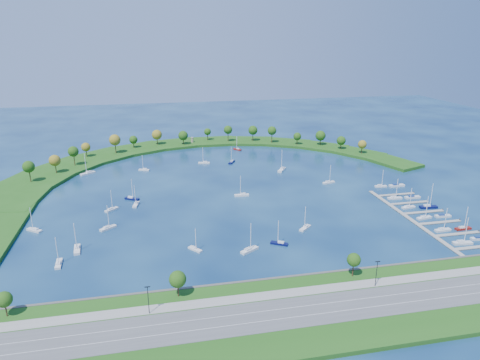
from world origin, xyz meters
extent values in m
plane|color=#071D44|center=(0.00, 0.00, 0.00)|extent=(700.00, 700.00, 0.00)
cube|color=#1F5115|center=(0.00, -124.00, 0.80)|extent=(420.00, 42.00, 1.60)
cube|color=#474442|center=(0.00, -102.50, 0.90)|extent=(420.00, 1.20, 1.80)
cube|color=#515154|center=(0.00, -124.00, 1.66)|extent=(420.00, 16.00, 0.12)
cube|color=gray|center=(0.00, -113.00, 1.66)|extent=(420.00, 5.00, 0.12)
cube|color=silver|center=(0.00, -126.50, 1.73)|extent=(420.00, 0.15, 0.02)
cube|color=silver|center=(0.00, -121.50, 1.73)|extent=(420.00, 0.15, 0.02)
cylinder|color=#382314|center=(-95.00, -107.00, 4.05)|extent=(0.56, 0.56, 4.90)
sphere|color=#164310|center=(-95.00, -107.00, 7.54)|extent=(5.20, 5.20, 5.20)
cylinder|color=#382314|center=(-40.00, -107.00, 4.22)|extent=(0.56, 0.56, 5.25)
sphere|color=#164310|center=(-40.00, -107.00, 8.05)|extent=(6.00, 6.00, 6.00)
cylinder|color=#382314|center=(25.00, -107.00, 4.40)|extent=(0.56, 0.56, 5.60)
sphere|color=#164310|center=(25.00, -107.00, 8.24)|extent=(5.20, 5.20, 5.20)
cylinder|color=black|center=(-50.00, -115.00, 6.60)|extent=(0.24, 0.24, 10.00)
cylinder|color=black|center=(30.00, -115.00, 6.60)|extent=(0.24, 0.24, 10.00)
cube|color=#1F5115|center=(-126.75, 7.81, 1.00)|extent=(43.73, 48.72, 2.00)
cube|color=#1F5115|center=(-118.83, 37.57, 1.00)|extent=(50.23, 54.30, 2.00)
cube|color=#1F5115|center=(-104.03, 64.58, 1.00)|extent=(54.07, 56.09, 2.00)
cube|color=#1F5115|center=(-83.21, 87.27, 1.00)|extent=(55.20, 54.07, 2.00)
cube|color=#1F5115|center=(-57.57, 104.32, 1.00)|extent=(53.65, 48.47, 2.00)
cube|color=#1F5115|center=(-28.60, 114.76, 1.00)|extent=(49.62, 39.75, 2.00)
cube|color=#1F5115|center=(2.03, 117.98, 1.00)|extent=(44.32, 29.96, 2.00)
cube|color=#1F5115|center=(32.54, 113.79, 1.00)|extent=(49.49, 38.05, 2.00)
cube|color=#1F5115|center=(61.17, 102.44, 1.00)|extent=(51.13, 44.12, 2.00)
cube|color=#1F5115|center=(86.25, 84.58, 1.00)|extent=(49.19, 47.96, 2.00)
cube|color=#1F5115|center=(106.34, 61.24, 1.00)|extent=(43.90, 49.49, 2.00)
cube|color=#1F5115|center=(120.28, 33.78, 1.00)|extent=(35.67, 48.74, 2.00)
cylinder|color=#382314|center=(-119.65, 33.13, 6.13)|extent=(0.56, 0.56, 8.26)
sphere|color=#164310|center=(-119.65, 33.13, 11.71)|extent=(7.23, 7.23, 7.23)
cylinder|color=#382314|center=(-107.83, 49.16, 5.47)|extent=(0.56, 0.56, 6.94)
sphere|color=brown|center=(-107.83, 49.16, 10.41)|extent=(7.34, 7.34, 7.34)
cylinder|color=#382314|center=(-98.57, 64.56, 6.22)|extent=(0.56, 0.56, 8.43)
sphere|color=#164310|center=(-98.57, 64.56, 11.86)|extent=(7.14, 7.14, 7.14)
cylinder|color=#382314|center=(-93.27, 85.89, 4.98)|extent=(0.56, 0.56, 5.96)
sphere|color=brown|center=(-93.27, 85.89, 9.27)|extent=(6.57, 6.57, 6.57)
cylinder|color=#382314|center=(-72.91, 91.82, 6.29)|extent=(0.56, 0.56, 8.58)
sphere|color=brown|center=(-72.91, 91.82, 12.26)|extent=(8.39, 8.39, 8.39)
cylinder|color=#382314|center=(-59.97, 106.01, 4.59)|extent=(0.56, 0.56, 5.19)
sphere|color=#164310|center=(-59.97, 106.01, 8.47)|extent=(6.43, 6.43, 6.43)
cylinder|color=#382314|center=(-41.45, 112.84, 5.25)|extent=(0.56, 0.56, 6.49)
sphere|color=brown|center=(-41.45, 112.84, 10.12)|extent=(8.14, 8.14, 8.14)
cylinder|color=#382314|center=(-20.64, 109.04, 4.87)|extent=(0.56, 0.56, 5.75)
sphere|color=#164310|center=(-20.64, 109.04, 9.31)|extent=(7.81, 7.81, 7.81)
cylinder|color=#382314|center=(0.74, 119.76, 5.03)|extent=(0.56, 0.56, 6.07)
sphere|color=#164310|center=(0.74, 119.76, 9.24)|extent=(5.85, 5.85, 5.85)
cylinder|color=#382314|center=(16.86, 111.53, 6.27)|extent=(0.56, 0.56, 8.53)
sphere|color=#164310|center=(16.86, 111.53, 11.95)|extent=(7.07, 7.07, 7.07)
cylinder|color=#382314|center=(37.56, 109.20, 5.80)|extent=(0.56, 0.56, 7.60)
sphere|color=#164310|center=(37.56, 109.20, 11.14)|extent=(7.71, 7.71, 7.71)
cylinder|color=#382314|center=(51.43, 99.70, 6.39)|extent=(0.56, 0.56, 8.79)
sphere|color=#164310|center=(51.43, 99.70, 12.23)|extent=(7.21, 7.21, 7.21)
cylinder|color=#382314|center=(70.07, 90.06, 4.69)|extent=(0.56, 0.56, 5.38)
sphere|color=#164310|center=(70.07, 90.06, 8.66)|extent=(6.39, 6.39, 6.39)
cylinder|color=#382314|center=(87.77, 84.45, 5.05)|extent=(0.56, 0.56, 6.09)
sphere|color=#164310|center=(87.77, 84.45, 9.72)|extent=(8.16, 8.16, 8.16)
cylinder|color=#382314|center=(98.76, 68.99, 4.68)|extent=(0.56, 0.56, 5.36)
sphere|color=#164310|center=(98.76, 68.99, 8.76)|extent=(7.01, 7.01, 7.01)
cylinder|color=#382314|center=(108.89, 53.80, 4.82)|extent=(0.56, 0.56, 5.65)
sphere|color=brown|center=(108.89, 53.80, 8.94)|extent=(6.46, 6.46, 6.46)
cylinder|color=gray|center=(-12.88, 114.86, 3.95)|extent=(2.20, 2.20, 3.90)
cylinder|color=gray|center=(-12.88, 114.86, 6.05)|extent=(2.60, 2.60, 0.30)
cube|color=gray|center=(78.00, -61.00, 0.35)|extent=(2.20, 82.00, 0.40)
cube|color=gray|center=(90.10, -94.00, 0.35)|extent=(22.00, 2.00, 0.40)
cube|color=gray|center=(90.10, -80.80, 0.35)|extent=(22.00, 2.00, 0.40)
cylinder|color=#382314|center=(101.00, -80.80, 0.60)|extent=(0.36, 0.36, 1.60)
cube|color=gray|center=(90.10, -67.60, 0.35)|extent=(22.00, 2.00, 0.40)
cylinder|color=#382314|center=(101.00, -67.60, 0.60)|extent=(0.36, 0.36, 1.60)
cube|color=gray|center=(90.10, -54.40, 0.35)|extent=(22.00, 2.00, 0.40)
cylinder|color=#382314|center=(101.00, -54.40, 0.60)|extent=(0.36, 0.36, 1.60)
cube|color=gray|center=(90.10, -41.20, 0.35)|extent=(22.00, 2.00, 0.40)
cylinder|color=#382314|center=(101.00, -41.20, 0.60)|extent=(0.36, 0.36, 1.60)
cube|color=gray|center=(90.10, -28.00, 0.35)|extent=(22.00, 2.00, 0.40)
cylinder|color=#382314|center=(101.00, -28.00, 0.60)|extent=(0.36, 0.36, 1.60)
cube|color=silver|center=(2.55, -11.51, 0.50)|extent=(8.37, 2.55, 1.00)
cube|color=silver|center=(3.38, -11.53, 1.35)|extent=(2.95, 1.71, 0.70)
cylinder|color=silver|center=(1.88, -11.49, 6.61)|extent=(0.32, 0.32, 11.22)
cube|color=silver|center=(60.00, -0.65, 0.48)|extent=(8.31, 4.21, 0.96)
cube|color=silver|center=(59.23, -0.86, 1.30)|extent=(3.11, 2.23, 0.67)
cylinder|color=silver|center=(60.62, -0.49, 6.37)|extent=(0.32, 0.32, 10.81)
cube|color=silver|center=(-79.89, -61.62, 0.53)|extent=(3.46, 9.13, 1.07)
cube|color=silver|center=(-79.98, -60.74, 1.44)|extent=(2.08, 3.29, 0.75)
cylinder|color=silver|center=(-79.81, -62.33, 7.08)|extent=(0.32, 0.32, 12.02)
cube|color=#0A0E3F|center=(-58.61, -4.70, 0.50)|extent=(8.29, 6.41, 1.00)
cube|color=silver|center=(-59.32, -4.26, 1.35)|extent=(3.34, 2.93, 0.70)
cylinder|color=silver|center=(-58.05, -5.05, 6.62)|extent=(0.32, 0.32, 11.25)
cube|color=silver|center=(-68.66, -41.85, 0.49)|extent=(7.85, 6.78, 0.98)
cube|color=silver|center=(-69.30, -42.35, 1.32)|extent=(3.24, 3.01, 0.68)
cylinder|color=silver|center=(-68.14, -41.46, 6.48)|extent=(0.32, 0.32, 11.01)
cube|color=silver|center=(-68.65, -18.55, 0.46)|extent=(7.06, 6.79, 0.92)
cube|color=silver|center=(-69.21, -19.07, 1.24)|extent=(2.98, 2.93, 0.64)
cylinder|color=silver|center=(-68.21, -18.13, 6.09)|extent=(0.32, 0.32, 10.34)
cube|color=silver|center=(-7.85, -77.13, 0.52)|extent=(8.73, 6.68, 1.05)
cube|color=silver|center=(-8.59, -77.59, 1.42)|extent=(3.51, 3.07, 0.73)
cylinder|color=silver|center=(-7.26, -76.76, 6.95)|extent=(0.32, 0.32, 11.81)
cube|color=silver|center=(-88.45, 48.42, 0.59)|extent=(9.57, 7.86, 1.17)
cube|color=silver|center=(-87.65, 48.98, 1.58)|extent=(3.90, 3.54, 0.82)
cylinder|color=silver|center=(-89.09, 47.97, 7.77)|extent=(0.32, 0.32, 13.20)
cube|color=#0A0E3F|center=(9.29, 55.17, 0.49)|extent=(6.10, 8.21, 0.98)
cube|color=silver|center=(9.71, 55.88, 1.32)|extent=(2.83, 3.28, 0.69)
cylinder|color=silver|center=(8.96, 54.61, 6.50)|extent=(0.32, 0.32, 11.03)
cube|color=silver|center=(-10.32, 57.49, 0.49)|extent=(8.46, 3.79, 0.98)
cube|color=silver|center=(-9.52, 57.33, 1.32)|extent=(3.11, 2.11, 0.69)
cylinder|color=silver|center=(-10.96, 57.61, 6.50)|extent=(0.32, 0.32, 11.04)
cube|color=silver|center=(-56.24, -13.91, 0.48)|extent=(3.78, 8.28, 0.96)
cube|color=silver|center=(-56.08, -13.13, 1.30)|extent=(2.09, 3.06, 0.67)
cylinder|color=silver|center=(-56.37, -14.54, 6.36)|extent=(0.32, 0.32, 10.80)
cube|color=#0A0E3F|center=(6.39, -73.59, 0.46)|extent=(7.73, 5.71, 0.92)
cube|color=silver|center=(7.05, -73.97, 1.25)|extent=(3.08, 2.65, 0.65)
cylinder|color=silver|center=(5.86, -73.28, 6.11)|extent=(0.32, 0.32, 10.38)
cube|color=silver|center=(39.05, 30.11, 0.60)|extent=(8.03, 9.90, 1.21)
cube|color=silver|center=(39.62, 30.94, 1.63)|extent=(3.62, 4.02, 0.85)
cylinder|color=silver|center=(38.59, 29.44, 8.01)|extent=(0.32, 0.32, 13.60)
cube|color=silver|center=(-102.42, -37.33, 0.48)|extent=(7.81, 6.64, 0.97)
cube|color=silver|center=(-101.77, -37.82, 1.31)|extent=(3.21, 2.96, 0.68)
cylinder|color=silver|center=(-102.93, -36.95, 6.41)|extent=(0.32, 0.32, 10.89)
cube|color=silver|center=(-30.45, -71.54, 0.42)|extent=(5.93, 6.67, 0.84)
cube|color=silver|center=(-30.89, -70.99, 1.13)|extent=(2.61, 2.77, 0.59)
cylinder|color=silver|center=(-30.10, -71.97, 5.56)|extent=(0.32, 0.32, 9.45)
cube|color=silver|center=(-85.40, -72.79, 0.48)|extent=(2.80, 8.21, 0.97)
cube|color=silver|center=(-85.35, -73.60, 1.31)|extent=(1.77, 2.93, 0.68)
cylinder|color=silver|center=(-85.44, -72.15, 6.42)|extent=(0.32, 0.32, 10.91)
cube|color=maroon|center=(20.39, 90.00, 0.45)|extent=(6.14, 7.29, 0.90)
cube|color=silver|center=(20.83, 89.40, 1.22)|extent=(2.74, 2.99, 0.63)
cylinder|color=silver|center=(20.03, 90.48, 5.97)|extent=(0.32, 0.32, 10.14)
cube|color=silver|center=(-52.14, 49.23, 0.44)|extent=(7.62, 4.66, 0.89)
cube|color=silver|center=(-51.45, 48.95, 1.19)|extent=(2.93, 2.30, 0.62)
cylinder|color=silver|center=(-52.69, 49.45, 5.86)|extent=(0.32, 0.32, 9.96)
cube|color=silver|center=(23.03, -60.72, 0.47)|extent=(7.37, 6.91, 0.95)
cube|color=silver|center=(23.62, -60.19, 1.28)|extent=(3.09, 3.00, 0.66)
cylinder|color=silver|center=(22.55, -61.14, 6.28)|extent=(0.32, 0.32, 10.67)
cube|color=silver|center=(85.60, -89.62, 0.52)|extent=(8.84, 3.41, 1.03)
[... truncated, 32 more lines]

